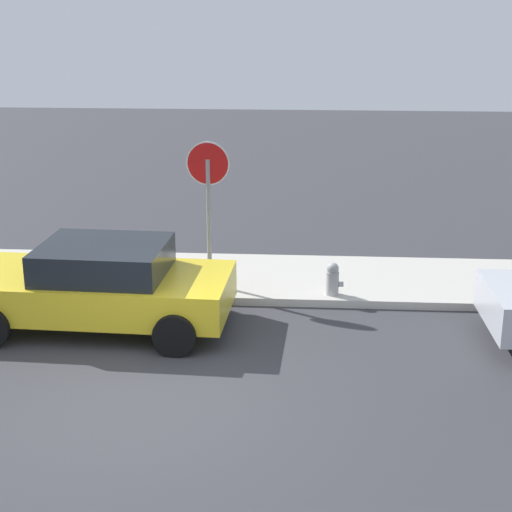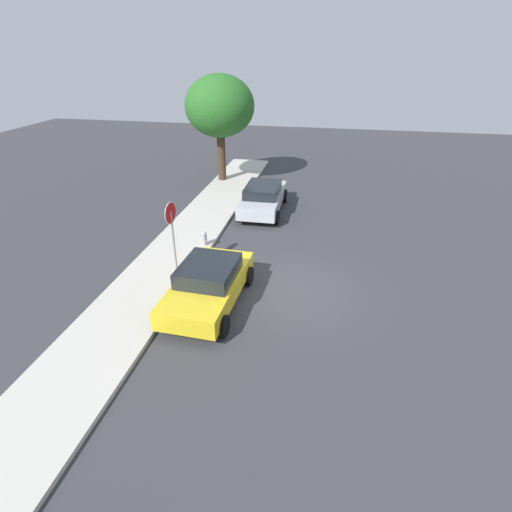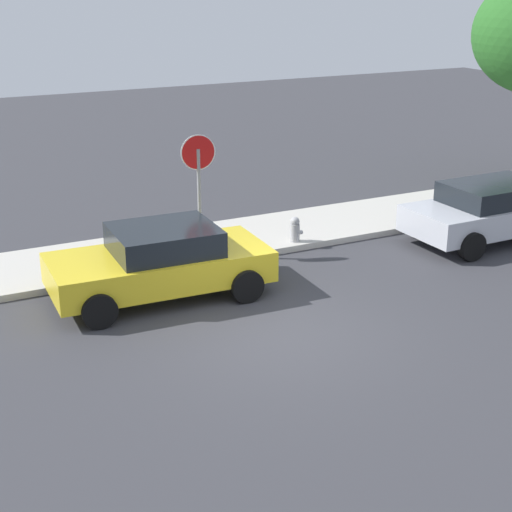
% 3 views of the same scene
% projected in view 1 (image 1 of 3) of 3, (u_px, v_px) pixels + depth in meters
% --- Properties ---
extents(ground_plane, '(60.00, 60.00, 0.00)m').
position_uv_depth(ground_plane, '(147.00, 402.00, 10.17)').
color(ground_plane, '#38383D').
extents(sidewalk_curb, '(32.00, 2.48, 0.14)m').
position_uv_depth(sidewalk_curb, '(197.00, 277.00, 14.64)').
color(sidewalk_curb, beige).
rests_on(sidewalk_curb, ground_plane).
extents(stop_sign, '(0.76, 0.10, 2.72)m').
position_uv_depth(stop_sign, '(208.00, 191.00, 13.50)').
color(stop_sign, gray).
rests_on(stop_sign, ground_plane).
extents(parked_car_yellow, '(4.22, 2.22, 1.38)m').
position_uv_depth(parked_car_yellow, '(100.00, 285.00, 12.34)').
color(parked_car_yellow, yellow).
rests_on(parked_car_yellow, ground_plane).
extents(fire_hydrant, '(0.30, 0.22, 0.72)m').
position_uv_depth(fire_hydrant, '(333.00, 282.00, 13.49)').
color(fire_hydrant, '#A5A5A8').
rests_on(fire_hydrant, ground_plane).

